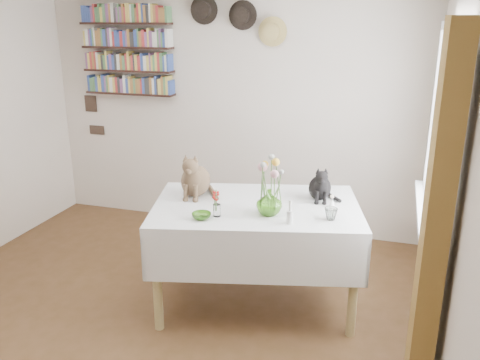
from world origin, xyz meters
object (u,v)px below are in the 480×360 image
(tabby_cat, at_px, (195,173))
(bookshelf_unit, at_px, (128,51))
(flower_vase, at_px, (269,202))
(dining_table, at_px, (256,230))
(black_cat, at_px, (320,182))

(tabby_cat, relative_size, bookshelf_unit, 0.37)
(flower_vase, bearing_deg, dining_table, 130.10)
(flower_vase, xyz_separation_m, bookshelf_unit, (-1.95, 1.58, 0.92))
(black_cat, relative_size, bookshelf_unit, 0.28)
(dining_table, distance_m, flower_vase, 0.37)
(black_cat, bearing_deg, tabby_cat, 178.28)
(dining_table, height_order, black_cat, black_cat)
(flower_vase, bearing_deg, black_cat, 55.99)
(bookshelf_unit, bearing_deg, dining_table, -38.02)
(dining_table, bearing_deg, black_cat, 32.05)
(tabby_cat, distance_m, flower_vase, 0.71)
(dining_table, xyz_separation_m, bookshelf_unit, (-1.81, 1.41, 1.22))
(tabby_cat, bearing_deg, dining_table, -13.82)
(dining_table, relative_size, tabby_cat, 4.71)
(tabby_cat, bearing_deg, bookshelf_unit, 127.85)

